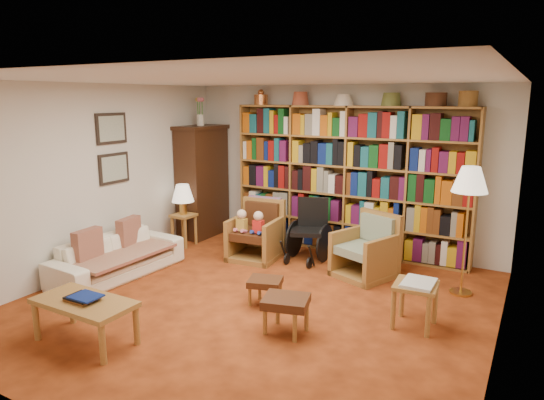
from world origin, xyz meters
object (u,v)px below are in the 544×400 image
Objects in this scene: sofa at (118,257)px; side_table_lamp at (184,223)px; coffee_table at (84,306)px; floor_lamp at (470,185)px; footstool_a at (265,284)px; wheelchair at (309,232)px; armchair_sage at (367,252)px; footstool_b at (286,304)px; armchair_leather at (258,234)px; side_table_papers at (416,291)px.

side_table_lamp is at bearing 7.09° from sofa.
side_table_lamp is at bearing 112.13° from coffee_table.
footstool_a is (-1.90, -1.43, -1.08)m from floor_lamp.
floor_lamp is at bearing -6.97° from wheelchair.
armchair_sage is (2.86, 1.64, 0.06)m from sofa.
floor_lamp is at bearing 45.37° from coffee_table.
side_table_lamp is 3.32m from footstool_b.
armchair_sage is at bearing -11.92° from wheelchair.
armchair_leather is at bearing 3.46° from side_table_lamp.
sofa is at bearing -176.27° from footstool_a.
armchair_leather is at bearing -158.99° from wheelchair.
wheelchair reaches higher than armchair_leather.
wheelchair reaches higher than sofa.
side_table_papers is 0.95× the size of footstool_b.
sofa is 2.70m from footstool_b.
coffee_table reaches higher than footstool_a.
footstool_b is (0.75, -2.16, -0.10)m from wheelchair.
floor_lamp reaches higher than footstool_b.
armchair_sage reaches higher than footstool_a.
floor_lamp is 2.61m from footstool_a.
coffee_table is (-1.08, -1.58, 0.12)m from footstool_a.
floor_lamp reaches higher than wheelchair.
footstool_b is (1.45, -1.90, -0.05)m from armchair_leather.
side_table_papers is at bearing 34.83° from footstool_b.
armchair_leather is at bearing 127.39° from footstool_b.
armchair_sage is 0.96m from wheelchair.
armchair_sage is at bearing 65.30° from footstool_a.
floor_lamp reaches higher than armchair_leather.
armchair_sage is at bearing -56.92° from sofa.
side_table_lamp is at bearing -177.09° from armchair_sage.
side_table_papers is 1.33m from footstool_b.
footstool_a is at bearing 137.33° from footstool_b.
floor_lamp is 2.95× the size of footstool_b.
armchair_sage is 1.02× the size of wheelchair.
coffee_table is at bearing -104.29° from wheelchair.
armchair_leather is 0.56× the size of floor_lamp.
footstool_a is at bearing -81.80° from wheelchair.
side_table_lamp is 0.57× the size of wheelchair.
footstool_b is at bearing -95.16° from armchair_sage.
armchair_leather is 3.00m from floor_lamp.
armchair_leather reaches higher than footstool_a.
wheelchair is at bearing 98.20° from footstool_a.
side_table_lamp reaches higher than footstool_b.
armchair_leather is at bearing 87.36° from coffee_table.
side_table_papers is 0.49× the size of coffee_table.
armchair_sage is at bearing 127.07° from side_table_papers.
armchair_leather is 0.94× the size of armchair_sage.
footstool_b is at bearing -42.67° from footstool_a.
footstool_a is (0.94, -1.43, -0.10)m from armchair_leather.
armchair_leather is at bearing -34.84° from sofa.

